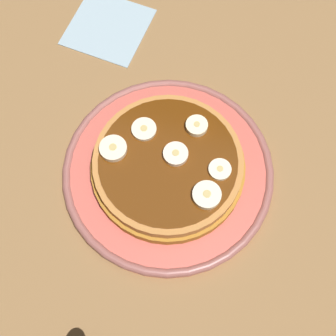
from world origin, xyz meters
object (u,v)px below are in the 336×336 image
at_px(napkin, 108,27).
at_px(banana_slice_4, 197,126).
at_px(banana_slice_3, 220,169).
at_px(pancake_stack, 167,165).
at_px(banana_slice_1, 207,195).
at_px(banana_slice_5, 113,150).
at_px(banana_slice_0, 176,154).
at_px(banana_slice_2, 144,129).
at_px(plate, 168,172).

bearing_deg(napkin, banana_slice_4, -135.06).
relative_size(banana_slice_3, banana_slice_4, 1.00).
height_order(pancake_stack, banana_slice_1, banana_slice_1).
xyz_separation_m(banana_slice_3, banana_slice_5, (-0.00, 0.13, 0.00)).
bearing_deg(banana_slice_3, banana_slice_5, 91.12).
distance_m(banana_slice_0, banana_slice_5, 0.08).
relative_size(banana_slice_3, banana_slice_5, 0.82).
height_order(banana_slice_2, napkin, banana_slice_2).
distance_m(banana_slice_4, napkin, 0.23).
bearing_deg(napkin, banana_slice_2, -151.21).
relative_size(plate, banana_slice_3, 9.81).
relative_size(banana_slice_3, napkin, 0.25).
distance_m(plate, napkin, 0.25).
bearing_deg(banana_slice_0, banana_slice_1, -133.64).
relative_size(banana_slice_2, banana_slice_3, 1.13).
distance_m(banana_slice_0, napkin, 0.25).
xyz_separation_m(banana_slice_0, banana_slice_3, (-0.01, -0.05, -0.00)).
height_order(banana_slice_3, banana_slice_5, banana_slice_5).
bearing_deg(plate, banana_slice_5, 91.32).
relative_size(banana_slice_0, banana_slice_1, 0.90).
height_order(banana_slice_3, napkin, banana_slice_3).
height_order(pancake_stack, banana_slice_2, banana_slice_2).
xyz_separation_m(pancake_stack, banana_slice_3, (0.00, -0.06, 0.02)).
bearing_deg(banana_slice_0, napkin, 35.09).
distance_m(plate, banana_slice_3, 0.07).
relative_size(plate, banana_slice_0, 8.84).
bearing_deg(banana_slice_3, banana_slice_2, 71.99).
height_order(banana_slice_0, banana_slice_4, same).
relative_size(banana_slice_0, banana_slice_2, 0.98).
bearing_deg(banana_slice_2, banana_slice_1, -127.18).
height_order(plate, banana_slice_2, banana_slice_2).
height_order(banana_slice_0, napkin, banana_slice_0).
bearing_deg(banana_slice_5, napkin, 17.57).
xyz_separation_m(banana_slice_4, napkin, (0.16, 0.16, -0.05)).
bearing_deg(banana_slice_5, plate, -88.68).
distance_m(plate, pancake_stack, 0.02).
bearing_deg(plate, banana_slice_0, -42.12).
height_order(plate, napkin, plate).
bearing_deg(plate, banana_slice_2, 48.02).
distance_m(plate, banana_slice_0, 0.04).
distance_m(plate, banana_slice_4, 0.07).
bearing_deg(banana_slice_4, banana_slice_5, 119.31).
xyz_separation_m(plate, pancake_stack, (0.00, 0.00, 0.02)).
relative_size(plate, pancake_stack, 1.38).
bearing_deg(plate, napkin, 32.56).
bearing_deg(banana_slice_2, banana_slice_5, 139.18).
bearing_deg(pancake_stack, napkin, 32.48).
bearing_deg(banana_slice_1, banana_slice_3, -14.89).
bearing_deg(banana_slice_5, banana_slice_0, -82.45).
xyz_separation_m(banana_slice_1, banana_slice_2, (0.07, 0.09, -0.00)).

